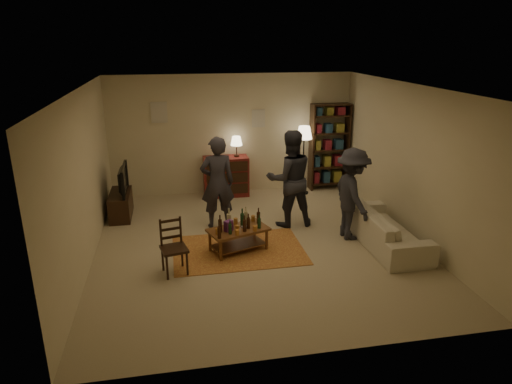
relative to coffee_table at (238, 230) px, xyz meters
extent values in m
plane|color=#C6B793|center=(0.36, 0.19, -0.37)|extent=(6.00, 6.00, 0.00)
plane|color=beige|center=(0.36, 3.19, 0.98)|extent=(5.50, 0.00, 5.50)
plane|color=beige|center=(-2.39, 0.19, 0.98)|extent=(0.00, 6.00, 6.00)
plane|color=beige|center=(3.11, 0.19, 0.98)|extent=(0.00, 6.00, 6.00)
plane|color=beige|center=(0.36, -2.81, 0.98)|extent=(5.50, 0.00, 5.50)
plane|color=white|center=(0.36, 0.19, 2.33)|extent=(6.00, 6.00, 0.00)
cube|color=beige|center=(-1.24, 3.17, 1.53)|extent=(0.35, 0.03, 0.45)
cube|color=beige|center=(0.96, 3.17, 1.33)|extent=(0.30, 0.03, 0.40)
cube|color=#9A3E21|center=(0.00, 0.00, -0.37)|extent=(2.20, 1.50, 0.01)
cube|color=brown|center=(0.00, 0.00, 0.01)|extent=(1.11, 0.83, 0.04)
cube|color=brown|center=(0.00, 0.00, -0.26)|extent=(0.98, 0.71, 0.02)
cylinder|color=brown|center=(-0.34, -0.34, -0.19)|extent=(0.05, 0.05, 0.36)
cylinder|color=brown|center=(0.48, -0.05, -0.19)|extent=(0.05, 0.05, 0.36)
cylinder|color=brown|center=(-0.47, 0.06, -0.19)|extent=(0.05, 0.05, 0.36)
cylinder|color=brown|center=(0.34, 0.34, -0.19)|extent=(0.05, 0.05, 0.36)
cylinder|color=#B16D28|center=(-0.36, -0.16, 0.08)|extent=(0.07, 0.07, 0.10)
cylinder|color=#B16D28|center=(-0.05, -0.25, 0.08)|extent=(0.07, 0.07, 0.09)
cylinder|color=#B16D28|center=(-0.01, 0.20, 0.09)|extent=(0.07, 0.07, 0.11)
cylinder|color=#B16D28|center=(0.27, -0.14, 0.08)|extent=(0.07, 0.07, 0.09)
cylinder|color=#B16D28|center=(0.31, 0.29, 0.08)|extent=(0.07, 0.07, 0.10)
cylinder|color=#B16D28|center=(-0.02, -0.05, 0.07)|extent=(0.06, 0.06, 0.08)
cube|color=#6F3085|center=(-0.17, -0.04, 0.12)|extent=(0.17, 0.16, 0.18)
cylinder|color=gray|center=(0.12, 0.02, 0.04)|extent=(0.12, 0.12, 0.03)
cube|color=black|center=(-1.07, -0.59, 0.03)|extent=(0.45, 0.45, 0.04)
cylinder|color=black|center=(-1.19, -0.77, -0.17)|extent=(0.04, 0.04, 0.40)
cylinder|color=black|center=(-0.89, -0.71, -0.17)|extent=(0.04, 0.04, 0.40)
cylinder|color=black|center=(-1.25, -0.48, -0.17)|extent=(0.04, 0.04, 0.40)
cylinder|color=black|center=(-0.95, -0.41, -0.17)|extent=(0.04, 0.04, 0.40)
cube|color=black|center=(-1.10, -0.44, 0.28)|extent=(0.31, 0.10, 0.45)
cube|color=black|center=(-2.09, 1.99, -0.12)|extent=(0.40, 1.00, 0.50)
imported|color=black|center=(-2.07, 1.99, 0.41)|extent=(0.13, 0.97, 0.56)
cube|color=maroon|center=(0.16, 2.91, 0.08)|extent=(1.00, 0.48, 0.90)
cube|color=black|center=(0.16, 2.66, -0.15)|extent=(0.92, 0.02, 0.22)
cube|color=black|center=(0.16, 2.66, 0.11)|extent=(0.92, 0.02, 0.22)
cube|color=black|center=(0.16, 2.66, 0.37)|extent=(0.92, 0.02, 0.22)
cylinder|color=black|center=(0.41, 2.91, 0.55)|extent=(0.12, 0.12, 0.04)
cylinder|color=black|center=(0.41, 2.91, 0.68)|extent=(0.02, 0.02, 0.22)
cone|color=#FFE5B2|center=(0.41, 2.91, 0.89)|extent=(0.26, 0.26, 0.20)
cube|color=black|center=(2.18, 2.97, 0.63)|extent=(0.04, 0.34, 2.00)
cube|color=black|center=(3.04, 2.97, 0.63)|extent=(0.04, 0.34, 2.00)
cube|color=black|center=(2.61, 2.97, -0.22)|extent=(0.90, 0.34, 0.03)
cube|color=black|center=(2.61, 2.97, 0.18)|extent=(0.90, 0.34, 0.03)
cube|color=black|center=(2.61, 2.97, 0.58)|extent=(0.90, 0.34, 0.03)
cube|color=black|center=(2.61, 2.97, 0.98)|extent=(0.90, 0.34, 0.03)
cube|color=black|center=(2.61, 2.97, 1.38)|extent=(0.90, 0.34, 0.03)
cube|color=black|center=(2.61, 2.97, 1.63)|extent=(0.90, 0.34, 0.03)
cube|color=maroon|center=(2.31, 2.97, -0.08)|extent=(0.12, 0.22, 0.26)
cube|color=navy|center=(2.56, 2.97, -0.08)|extent=(0.15, 0.22, 0.26)
cube|color=olive|center=(2.83, 2.97, -0.08)|extent=(0.18, 0.22, 0.26)
cube|color=navy|center=(2.31, 2.97, 0.31)|extent=(0.12, 0.22, 0.24)
cube|color=olive|center=(2.56, 2.97, 0.31)|extent=(0.15, 0.22, 0.24)
cube|color=maroon|center=(2.83, 2.97, 0.31)|extent=(0.18, 0.22, 0.24)
cube|color=olive|center=(2.31, 2.97, 0.70)|extent=(0.12, 0.22, 0.22)
cube|color=maroon|center=(2.56, 2.97, 0.70)|extent=(0.15, 0.22, 0.22)
cube|color=navy|center=(2.83, 2.97, 0.70)|extent=(0.18, 0.22, 0.22)
cube|color=maroon|center=(2.31, 2.97, 1.09)|extent=(0.12, 0.22, 0.20)
cube|color=navy|center=(2.56, 2.97, 1.09)|extent=(0.15, 0.22, 0.20)
cube|color=olive|center=(2.83, 2.97, 1.09)|extent=(0.18, 0.22, 0.20)
cube|color=navy|center=(2.31, 2.97, 1.48)|extent=(0.12, 0.22, 0.18)
cube|color=olive|center=(2.56, 2.97, 1.48)|extent=(0.15, 0.22, 0.18)
cube|color=maroon|center=(2.83, 2.97, 1.48)|extent=(0.18, 0.22, 0.18)
cylinder|color=black|center=(1.92, 2.71, -0.36)|extent=(0.28, 0.28, 0.03)
cylinder|color=black|center=(1.92, 2.71, 0.32)|extent=(0.03, 0.03, 1.39)
cone|color=#FFE5B2|center=(1.92, 2.71, 1.06)|extent=(0.36, 0.36, 0.28)
imported|color=beige|center=(2.56, -0.21, -0.07)|extent=(0.81, 2.08, 0.61)
imported|color=#2C2A33|center=(-0.21, 1.12, 0.50)|extent=(0.66, 0.44, 1.75)
imported|color=#292A31|center=(1.13, 0.96, 0.55)|extent=(0.93, 0.74, 1.85)
imported|color=#282930|center=(2.06, 0.17, 0.45)|extent=(0.65, 1.09, 1.65)
camera|label=1|loc=(-1.01, -6.97, 3.08)|focal=32.00mm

